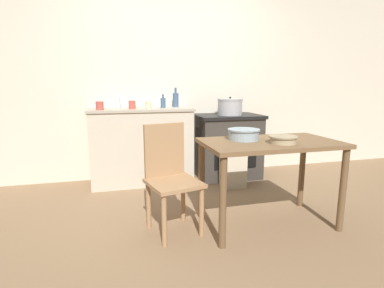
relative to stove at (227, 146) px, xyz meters
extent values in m
plane|color=#896B4C|center=(-0.67, -1.26, -0.42)|extent=(14.00, 14.00, 0.00)
cube|color=beige|center=(-0.67, 0.33, 0.85)|extent=(8.00, 0.07, 2.55)
cube|color=beige|center=(-1.13, 0.04, 0.03)|extent=(1.23, 0.51, 0.91)
cube|color=#A9A08F|center=(-1.13, 0.04, 0.50)|extent=(1.26, 0.54, 0.03)
cube|color=#38332D|center=(0.00, 0.00, -0.02)|extent=(0.80, 0.58, 0.80)
cube|color=black|center=(0.00, 0.00, 0.40)|extent=(0.84, 0.62, 0.04)
cube|color=black|center=(0.00, -0.29, -0.07)|extent=(0.56, 0.01, 0.34)
cube|color=brown|center=(-0.17, -1.43, 0.31)|extent=(1.16, 0.66, 0.03)
cylinder|color=brown|center=(-0.70, -1.71, -0.06)|extent=(0.06, 0.06, 0.72)
cylinder|color=brown|center=(0.36, -1.71, -0.06)|extent=(0.06, 0.06, 0.72)
cylinder|color=brown|center=(-0.70, -1.15, -0.06)|extent=(0.06, 0.06, 0.72)
cylinder|color=brown|center=(0.36, -1.15, -0.06)|extent=(0.06, 0.06, 0.72)
cube|color=#A87F56|center=(-1.00, -1.38, 0.01)|extent=(0.49, 0.49, 0.03)
cube|color=#A87F56|center=(-1.05, -1.20, 0.25)|extent=(0.36, 0.12, 0.46)
cylinder|color=#A87F56|center=(-1.12, -1.58, -0.21)|extent=(0.04, 0.04, 0.42)
cylinder|color=#A87F56|center=(-0.80, -1.50, -0.21)|extent=(0.04, 0.04, 0.42)
cylinder|color=#A87F56|center=(-1.20, -1.26, -0.21)|extent=(0.04, 0.04, 0.42)
cylinder|color=#A87F56|center=(-0.88, -1.18, -0.21)|extent=(0.04, 0.04, 0.42)
cube|color=beige|center=(-0.09, -0.44, -0.21)|extent=(0.28, 0.20, 0.42)
cylinder|color=#A8A8AD|center=(0.00, -0.06, 0.51)|extent=(0.31, 0.31, 0.19)
cylinder|color=#A8A8AD|center=(0.00, -0.06, 0.62)|extent=(0.32, 0.32, 0.02)
sphere|color=black|center=(0.00, -0.06, 0.64)|extent=(0.02, 0.02, 0.02)
cylinder|color=#93A8B2|center=(-0.37, -1.32, 0.38)|extent=(0.26, 0.26, 0.09)
cylinder|color=#8597A0|center=(-0.37, -1.32, 0.42)|extent=(0.28, 0.28, 0.01)
cylinder|color=tan|center=(-0.13, -1.55, 0.36)|extent=(0.21, 0.21, 0.06)
cylinder|color=tan|center=(-0.13, -1.55, 0.39)|extent=(0.23, 0.23, 0.01)
cylinder|color=#3D5675|center=(-0.85, 0.06, 0.58)|extent=(0.06, 0.06, 0.12)
cylinder|color=#3D5675|center=(-0.85, 0.06, 0.66)|extent=(0.02, 0.02, 0.05)
cylinder|color=silver|center=(-1.40, 0.22, 0.59)|extent=(0.07, 0.07, 0.14)
cylinder|color=silver|center=(-1.40, 0.22, 0.68)|extent=(0.03, 0.03, 0.05)
cylinder|color=#3D5675|center=(-0.67, 0.17, 0.61)|extent=(0.08, 0.08, 0.18)
cylinder|color=#3D5675|center=(-0.67, 0.17, 0.73)|extent=(0.03, 0.03, 0.07)
cylinder|color=#B74C42|center=(-1.24, -0.05, 0.57)|extent=(0.08, 0.08, 0.10)
cylinder|color=#B74C42|center=(-1.61, -0.11, 0.57)|extent=(0.09, 0.09, 0.10)
cylinder|color=beige|center=(-1.04, -0.02, 0.56)|extent=(0.07, 0.07, 0.09)
camera|label=1|loc=(-1.45, -3.68, 0.79)|focal=28.00mm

